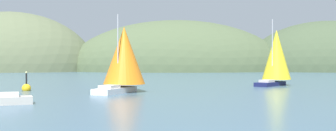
{
  "coord_description": "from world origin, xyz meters",
  "views": [
    {
      "loc": [
        -1.06,
        -16.77,
        3.72
      ],
      "look_at": [
        0.0,
        38.26,
        3.1
      ],
      "focal_mm": 44.99,
      "sensor_mm": 36.0,
      "label": 1
    }
  ],
  "objects": [
    {
      "name": "headland_center",
      "position": [
        5.0,
        135.0,
        0.0
      ],
      "size": [
        79.22,
        44.0,
        36.68
      ],
      "primitive_type": "ellipsoid",
      "color": "#4C5B3D",
      "rests_on": "ground_plane"
    },
    {
      "name": "headland_left",
      "position": [
        -55.0,
        135.0,
        0.0
      ],
      "size": [
        61.84,
        44.0,
        42.55
      ],
      "primitive_type": "ellipsoid",
      "color": "#5B6647",
      "rests_on": "ground_plane"
    },
    {
      "name": "channel_buoy",
      "position": [
        -17.63,
        35.63,
        0.37
      ],
      "size": [
        1.1,
        1.1,
        2.64
      ],
      "color": "gold",
      "rests_on": "ground_plane"
    },
    {
      "name": "sailboat_yellow_sail",
      "position": [
        16.63,
        46.86,
        4.4
      ],
      "size": [
        7.39,
        8.08,
        9.95
      ],
      "color": "#191E4C",
      "rests_on": "ground_plane"
    },
    {
      "name": "headland_right",
      "position": [
        60.0,
        135.0,
        0.0
      ],
      "size": [
        60.83,
        44.0,
        36.42
      ],
      "primitive_type": "ellipsoid",
      "color": "#425138",
      "rests_on": "ground_plane"
    },
    {
      "name": "sailboat_orange_sail",
      "position": [
        -5.4,
        33.46,
        4.12
      ],
      "size": [
        6.59,
        8.95,
        9.13
      ],
      "color": "white",
      "rests_on": "ground_plane"
    }
  ]
}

